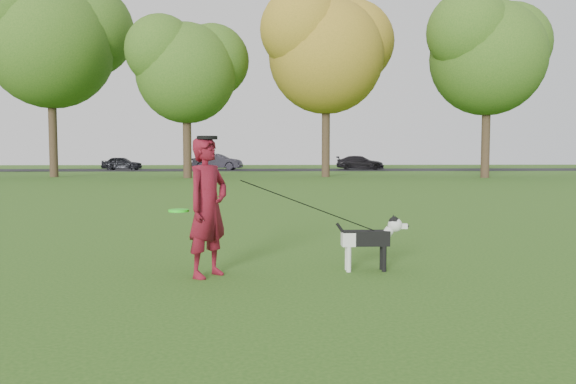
{
  "coord_description": "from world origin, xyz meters",
  "views": [
    {
      "loc": [
        0.23,
        -6.58,
        1.42
      ],
      "look_at": [
        0.54,
        0.15,
        0.95
      ],
      "focal_mm": 35.0,
      "sensor_mm": 36.0,
      "label": 1
    }
  ],
  "objects_px": {
    "dog": "(371,237)",
    "car_left": "(122,163)",
    "car_right": "(360,163)",
    "car_mid": "(217,162)",
    "man": "(208,207)"
  },
  "relations": [
    {
      "from": "dog",
      "to": "car_left",
      "type": "xyz_separation_m",
      "value": [
        -12.78,
        39.95,
        0.15
      ]
    },
    {
      "from": "car_left",
      "to": "car_right",
      "type": "bearing_deg",
      "value": -87.89
    },
    {
      "from": "car_mid",
      "to": "car_right",
      "type": "distance_m",
      "value": 11.86
    },
    {
      "from": "dog",
      "to": "car_mid",
      "type": "relative_size",
      "value": 0.22
    },
    {
      "from": "car_left",
      "to": "car_mid",
      "type": "relative_size",
      "value": 0.79
    },
    {
      "from": "dog",
      "to": "car_mid",
      "type": "xyz_separation_m",
      "value": [
        -4.99,
        39.95,
        0.27
      ]
    },
    {
      "from": "car_mid",
      "to": "man",
      "type": "bearing_deg",
      "value": -165.52
    },
    {
      "from": "car_left",
      "to": "car_mid",
      "type": "distance_m",
      "value": 7.8
    },
    {
      "from": "dog",
      "to": "car_right",
      "type": "bearing_deg",
      "value": 80.23
    },
    {
      "from": "man",
      "to": "car_left",
      "type": "relative_size",
      "value": 0.5
    },
    {
      "from": "car_left",
      "to": "car_mid",
      "type": "xyz_separation_m",
      "value": [
        7.8,
        0.0,
        0.12
      ]
    },
    {
      "from": "car_mid",
      "to": "car_right",
      "type": "xyz_separation_m",
      "value": [
        11.86,
        0.0,
        -0.09
      ]
    },
    {
      "from": "dog",
      "to": "car_mid",
      "type": "height_order",
      "value": "car_mid"
    },
    {
      "from": "car_left",
      "to": "car_right",
      "type": "xyz_separation_m",
      "value": [
        19.66,
        0.0,
        0.03
      ]
    },
    {
      "from": "man",
      "to": "car_mid",
      "type": "distance_m",
      "value": 40.28
    }
  ]
}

